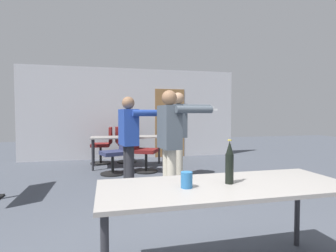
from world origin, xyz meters
TOP-DOWN VIEW (x-y plane):
  - back_wall at (0.03, 6.24)m, footprint 6.26×0.12m
  - conference_table_near at (0.12, 0.35)m, footprint 1.95×0.75m
  - conference_table_far at (-0.26, 4.94)m, footprint 1.78×0.65m
  - person_near_casual at (0.13, 2.19)m, footprint 0.81×0.63m
  - person_far_watching at (-0.40, 2.97)m, footprint 0.82×0.65m
  - person_right_polo at (0.64, 3.53)m, footprint 0.82×0.60m
  - office_chair_far_right at (0.02, 4.31)m, footprint 0.66×0.63m
  - office_chair_mid_tucked at (-0.32, 5.57)m, footprint 0.56×0.52m
  - office_chair_side_rolled at (-0.58, 4.23)m, footprint 0.64×0.59m
  - office_chair_far_left at (-0.85, 5.52)m, footprint 0.57×0.52m
  - beer_bottle at (0.15, 0.36)m, footprint 0.07×0.07m
  - drink_cup at (-0.21, 0.33)m, footprint 0.09×0.09m

SIDE VIEW (x-z plane):
  - office_chair_side_rolled at x=-0.58m, z-range -0.03..0.89m
  - office_chair_far_right at x=0.02m, z-range -0.03..0.91m
  - office_chair_far_left at x=-0.85m, z-range -0.02..0.93m
  - office_chair_mid_tucked at x=-0.32m, z-range -0.02..0.93m
  - conference_table_far at x=-0.26m, z-range 0.30..1.04m
  - conference_table_near at x=0.12m, z-range 0.31..1.06m
  - drink_cup at x=-0.21m, z-range 0.75..0.87m
  - beer_bottle at x=0.15m, z-range 0.74..1.08m
  - person_far_watching at x=-0.40m, z-range 0.15..1.75m
  - person_near_casual at x=0.13m, z-range 0.17..1.81m
  - person_right_polo at x=0.64m, z-range 0.19..1.91m
  - back_wall at x=0.03m, z-range -0.01..2.62m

